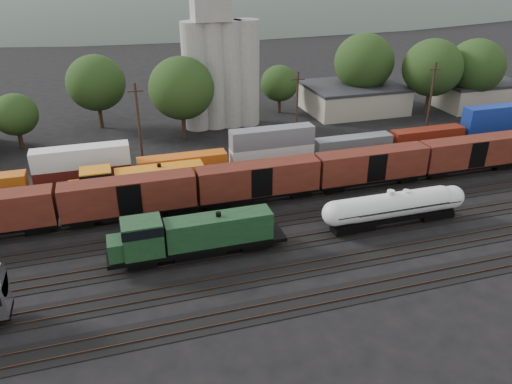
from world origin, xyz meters
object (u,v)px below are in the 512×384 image
object	(u,v)px
tank_car_a	(389,207)
grain_silo	(220,62)
green_locomotive	(188,236)
orange_locomotive	(135,182)

from	to	relation	value
tank_car_a	grain_silo	world-z (taller)	grain_silo
green_locomotive	tank_car_a	size ratio (longest dim) A/B	1.12
orange_locomotive	grain_silo	bearing A→B (deg)	56.60
tank_car_a	orange_locomotive	xyz separation A→B (m)	(-26.46, 15.00, 0.04)
grain_silo	orange_locomotive	bearing A→B (deg)	-123.40
tank_car_a	orange_locomotive	world-z (taller)	orange_locomotive
green_locomotive	orange_locomotive	world-z (taller)	green_locomotive
tank_car_a	orange_locomotive	distance (m)	30.42
tank_car_a	grain_silo	xyz separation A→B (m)	(-9.32, 41.00, 8.74)
green_locomotive	orange_locomotive	xyz separation A→B (m)	(-3.91, 15.00, -0.14)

